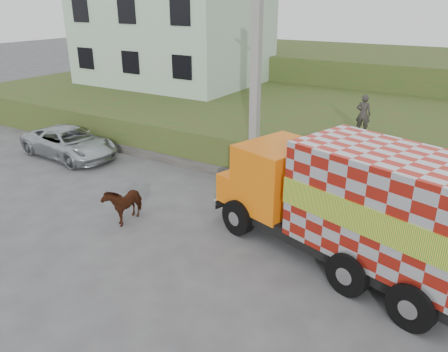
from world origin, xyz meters
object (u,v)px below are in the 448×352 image
Objects in this scene: utility_pole at (256,68)px; cow at (124,202)px; suv at (69,143)px; cargo_truck at (352,204)px; pedestrian at (363,114)px.

cow is (-1.71, -5.17, -3.50)m from utility_pole.
utility_pole is 1.75× the size of suv.
cargo_truck is 5.49× the size of cow.
utility_pole is 5.83× the size of cow.
suv reaches higher than cow.
cow is at bearing -112.65° from suv.
cow is (-6.49, -1.25, -1.07)m from cargo_truck.
suv is (-12.54, 1.82, -1.02)m from cargo_truck.
utility_pole is 8.75m from suv.
utility_pole is at bearing 37.37° from pedestrian.
cargo_truck is 6.69m from cow.
suv is at bearing -170.92° from cargo_truck.
pedestrian reaches higher than cow.
cargo_truck is 6.95m from pedestrian.
cargo_truck is 5.00× the size of pedestrian.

